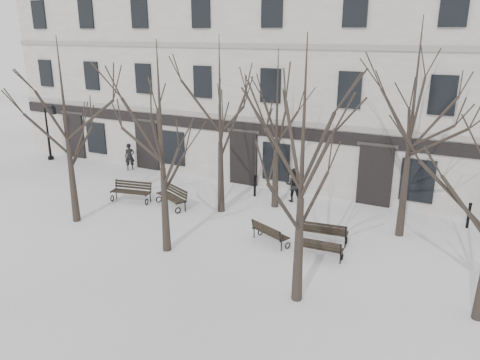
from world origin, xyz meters
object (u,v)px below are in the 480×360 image
Objects in this scene: bench_1 at (269,233)px; bench_3 at (173,196)px; bench_0 at (131,191)px; lamp_post at (50,128)px; tree_0 at (64,110)px; bench_2 at (320,247)px; tree_1 at (161,125)px; tree_2 at (303,143)px; bench_4 at (323,231)px.

bench_3 reaches higher than bench_1.
lamp_post is at bearing 146.94° from bench_0.
tree_0 is 3.81× the size of bench_0.
bench_1 is 0.49× the size of lamp_post.
tree_0 reaches higher than bench_2.
tree_1 is 6.35m from bench_3.
tree_2 is 10.49m from bench_3.
tree_0 is at bearing -103.97° from bench_3.
bench_4 is (-0.33, 1.30, 0.07)m from bench_2.
tree_2 is at bearing -5.88° from bench_3.
bench_2 is at bearing 7.92° from tree_0.
tree_0 reaches higher than lamp_post.
bench_1 reaches higher than bench_2.
bench_0 is at bearing 80.32° from tree_0.
tree_0 is 9.76m from bench_1.
bench_4 is at bearing -13.59° from bench_0.
tree_0 is at bearing -36.79° from lamp_post.
bench_1 is 2.20m from bench_2.
tree_1 reaches higher than bench_0.
bench_1 is (7.97, -1.27, -0.08)m from bench_0.
tree_2 reaches higher than lamp_post.
lamp_post is at bearing 7.61° from bench_1.
tree_0 is 0.98× the size of tree_2.
tree_0 is 4.67× the size of bench_2.
tree_0 is 11.00m from tree_2.
bench_0 is at bearing -146.78° from bench_3.
bench_4 reaches higher than bench_2.
bench_4 is (5.09, 3.31, -4.32)m from tree_1.
bench_2 is 0.47× the size of lamp_post.
bench_0 is 9.83m from bench_4.
tree_2 reaches higher than tree_0.
tree_2 is 3.87× the size of bench_0.
bench_0 is (-4.74, 3.60, -4.30)m from tree_1.
lamp_post reaches higher than bench_4.
bench_4 is at bearing 15.06° from tree_0.
bench_2 is at bearing 20.34° from tree_1.
bench_1 is 5.96m from bench_3.
tree_0 is 5.37m from bench_0.
tree_2 reaches higher than tree_1.
bench_3 is (2.75, 3.40, -4.37)m from tree_0.
tree_1 reaches higher than bench_3.
lamp_post is (-9.65, 3.75, 1.55)m from bench_0.
bench_1 is at bearing 20.40° from bench_4.
bench_3 is at bearing 8.04° from bench_1.
bench_0 is 10.27m from bench_2.
lamp_post is at bearing 152.94° from tree_1.
bench_1 is at bearing 35.86° from tree_1.
tree_2 is 6.09m from bench_1.
tree_0 reaches higher than bench_0.
bench_3 is at bearing -3.65° from bench_0.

